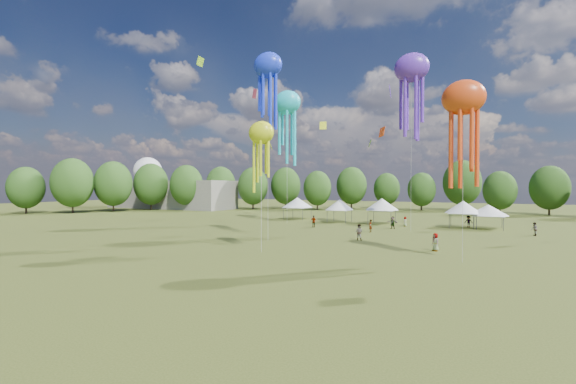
% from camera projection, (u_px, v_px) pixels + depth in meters
% --- Properties ---
extents(ground, '(300.00, 300.00, 0.00)m').
position_uv_depth(ground, '(178.00, 378.00, 12.42)').
color(ground, '#384416').
rests_on(ground, ground).
extents(spectator_near, '(0.96, 0.77, 1.92)m').
position_uv_depth(spectator_near, '(359.00, 232.00, 44.12)').
color(spectator_near, gray).
rests_on(spectator_near, ground).
extents(spectators_far, '(30.41, 25.92, 1.87)m').
position_uv_depth(spectators_far, '(420.00, 225.00, 53.25)').
color(spectators_far, gray).
rests_on(spectators_far, ground).
extents(festival_tents, '(38.42, 7.66, 4.39)m').
position_uv_depth(festival_tents, '(384.00, 205.00, 63.28)').
color(festival_tents, '#47474C').
rests_on(festival_tents, ground).
extents(show_kites, '(32.57, 28.78, 25.28)m').
position_uv_depth(show_kites, '(340.00, 104.00, 51.75)').
color(show_kites, '#1B35FA').
rests_on(show_kites, ground).
extents(small_kites, '(69.22, 53.68, 46.30)m').
position_uv_depth(small_kites, '(410.00, 17.00, 49.65)').
color(small_kites, '#1B35FA').
rests_on(small_kites, ground).
extents(treeline, '(201.57, 95.24, 13.43)m').
position_uv_depth(treeline, '(402.00, 186.00, 69.65)').
color(treeline, '#38281C').
rests_on(treeline, ground).
extents(hangar, '(40.00, 12.00, 8.00)m').
position_uv_depth(hangar, '(171.00, 195.00, 109.34)').
color(hangar, gray).
rests_on(hangar, ground).
extents(radome, '(9.00, 9.00, 16.00)m').
position_uv_depth(radome, '(148.00, 176.00, 121.91)').
color(radome, white).
rests_on(radome, ground).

